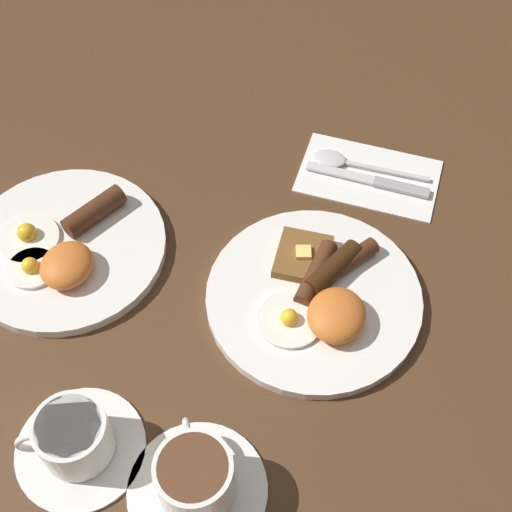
{
  "coord_description": "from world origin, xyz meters",
  "views": [
    {
      "loc": [
        -0.49,
        -0.08,
        0.79
      ],
      "look_at": [
        0.03,
        0.09,
        0.03
      ],
      "focal_mm": 50.0,
      "sensor_mm": 36.0,
      "label": 1
    }
  ],
  "objects_px": {
    "teacup_near": "(195,480)",
    "teacup_far": "(75,440)",
    "knife": "(374,181)",
    "breakfast_plate_near": "(317,295)",
    "breakfast_plate_far": "(65,247)",
    "spoon": "(342,161)"
  },
  "relations": [
    {
      "from": "breakfast_plate_near",
      "to": "teacup_far",
      "type": "relative_size",
      "value": 1.88
    },
    {
      "from": "teacup_near",
      "to": "teacup_far",
      "type": "height_order",
      "value": "teacup_near"
    },
    {
      "from": "teacup_near",
      "to": "breakfast_plate_near",
      "type": "bearing_deg",
      "value": -12.19
    },
    {
      "from": "breakfast_plate_far",
      "to": "knife",
      "type": "distance_m",
      "value": 0.45
    },
    {
      "from": "breakfast_plate_near",
      "to": "breakfast_plate_far",
      "type": "bearing_deg",
      "value": 95.25
    },
    {
      "from": "breakfast_plate_near",
      "to": "knife",
      "type": "xyz_separation_m",
      "value": [
        0.22,
        -0.03,
        -0.01
      ]
    },
    {
      "from": "teacup_near",
      "to": "spoon",
      "type": "xyz_separation_m",
      "value": [
        0.52,
        -0.03,
        -0.02
      ]
    },
    {
      "from": "knife",
      "to": "teacup_far",
      "type": "bearing_deg",
      "value": 64.88
    },
    {
      "from": "breakfast_plate_near",
      "to": "knife",
      "type": "bearing_deg",
      "value": -6.94
    },
    {
      "from": "teacup_far",
      "to": "knife",
      "type": "distance_m",
      "value": 0.55
    },
    {
      "from": "breakfast_plate_near",
      "to": "spoon",
      "type": "relative_size",
      "value": 1.61
    },
    {
      "from": "breakfast_plate_far",
      "to": "breakfast_plate_near",
      "type": "bearing_deg",
      "value": -84.75
    },
    {
      "from": "teacup_far",
      "to": "spoon",
      "type": "bearing_deg",
      "value": -18.64
    },
    {
      "from": "breakfast_plate_far",
      "to": "knife",
      "type": "xyz_separation_m",
      "value": [
        0.25,
        -0.37,
        -0.01
      ]
    },
    {
      "from": "spoon",
      "to": "knife",
      "type": "bearing_deg",
      "value": 155.66
    },
    {
      "from": "breakfast_plate_far",
      "to": "spoon",
      "type": "relative_size",
      "value": 1.56
    },
    {
      "from": "breakfast_plate_far",
      "to": "knife",
      "type": "bearing_deg",
      "value": -55.8
    },
    {
      "from": "breakfast_plate_far",
      "to": "teacup_near",
      "type": "height_order",
      "value": "teacup_near"
    },
    {
      "from": "breakfast_plate_far",
      "to": "knife",
      "type": "height_order",
      "value": "breakfast_plate_far"
    },
    {
      "from": "teacup_near",
      "to": "knife",
      "type": "bearing_deg",
      "value": -9.88
    },
    {
      "from": "knife",
      "to": "teacup_near",
      "type": "bearing_deg",
      "value": 79.85
    },
    {
      "from": "teacup_far",
      "to": "knife",
      "type": "bearing_deg",
      "value": -24.85
    }
  ]
}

